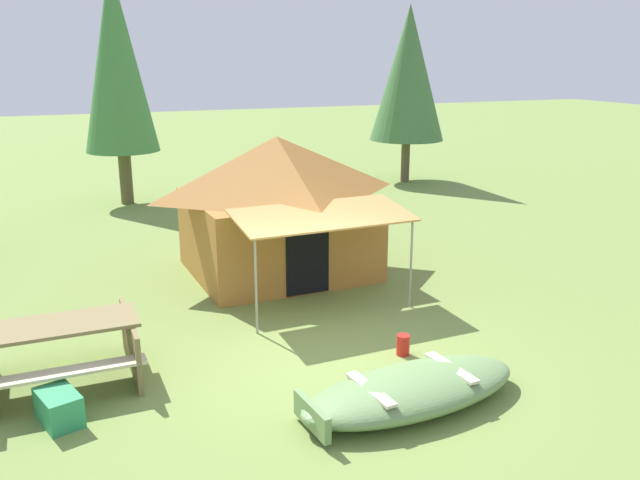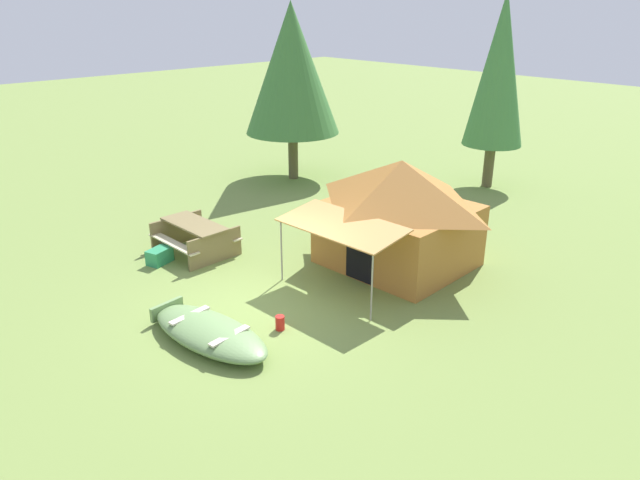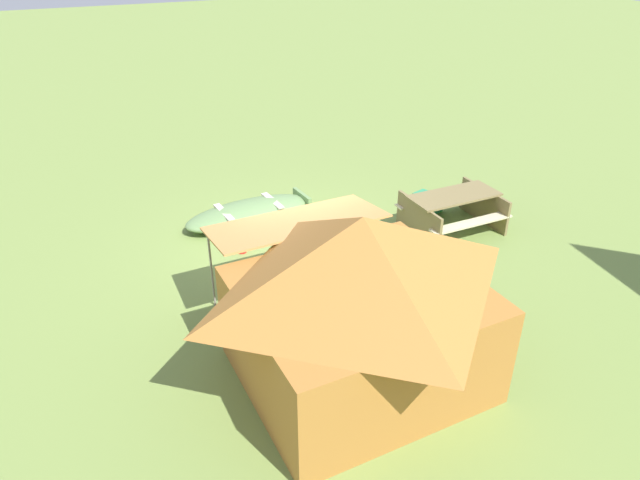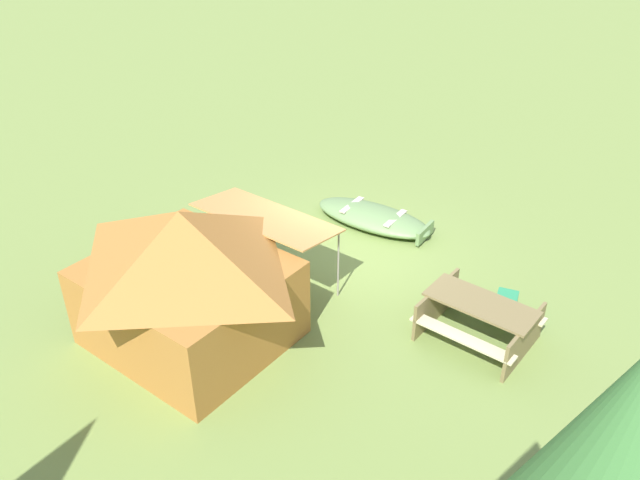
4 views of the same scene
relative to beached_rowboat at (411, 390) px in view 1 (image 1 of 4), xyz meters
name	(u,v)px [view 1 (image 1 of 4)]	position (x,y,z in m)	size (l,w,h in m)	color
ground_plane	(331,358)	(-0.38, 1.48, -0.20)	(80.00, 80.00, 0.00)	olive
beached_rowboat	(411,390)	(0.00, 0.00, 0.00)	(2.91, 1.43, 0.38)	#6A8C53
canvas_cabin_tent	(278,203)	(0.11, 5.18, 1.10)	(3.43, 4.22, 2.51)	#AB6E2F
picnic_table	(60,346)	(-3.70, 2.06, 0.29)	(1.89, 1.53, 0.78)	olive
cooler_box	(59,408)	(-3.76, 1.10, -0.02)	(0.59, 0.37, 0.36)	#2C8F59
fuel_can	(403,345)	(0.56, 1.21, -0.06)	(0.18, 0.18, 0.28)	red
pine_tree_back_right	(116,60)	(-1.86, 12.23, 3.55)	(1.91, 1.91, 6.14)	brown
pine_tree_far_center	(408,74)	(6.65, 12.32, 3.12)	(2.27, 2.27, 5.34)	brown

